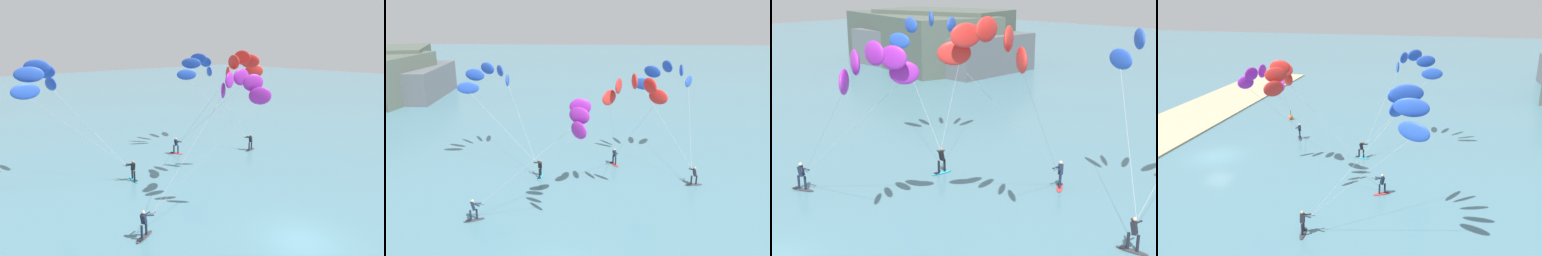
% 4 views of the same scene
% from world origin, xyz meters
% --- Properties ---
extents(kitesurfer_nearshore, '(7.93, 7.72, 9.61)m').
position_xyz_m(kitesurfer_nearshore, '(-7.69, 17.60, 8.02)').
color(kitesurfer_nearshore, '#23ADD1').
rests_on(kitesurfer_nearshore, ground).
extents(kitesurfer_mid_water, '(9.17, 4.45, 9.18)m').
position_xyz_m(kitesurfer_mid_water, '(0.80, 5.90, 7.72)').
color(kitesurfer_mid_water, '#333338').
rests_on(kitesurfer_mid_water, ground).
extents(kitesurfer_downwind, '(4.84, 9.19, 10.24)m').
position_xyz_m(kitesurfer_downwind, '(4.88, 9.40, 8.70)').
color(kitesurfer_downwind, red).
rests_on(kitesurfer_downwind, ground).
extents(distant_headland, '(28.51, 18.15, 7.65)m').
position_xyz_m(distant_headland, '(-35.49, 43.54, 3.29)').
color(distant_headland, '#4C564C').
rests_on(distant_headland, ground).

